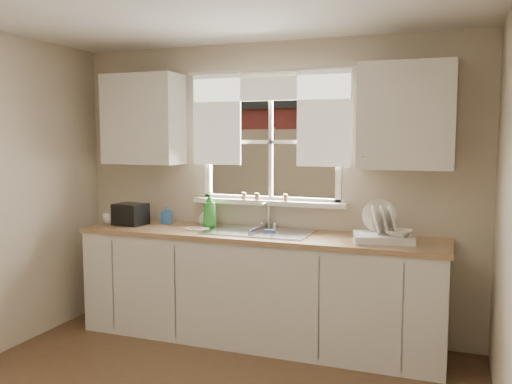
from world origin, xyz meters
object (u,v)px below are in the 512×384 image
at_px(dish_rack, 383,233).
at_px(black_appliance, 131,214).
at_px(soap_bottle_a, 210,210).
at_px(cup, 110,218).

bearing_deg(dish_rack, black_appliance, -179.97).
relative_size(soap_bottle_a, black_appliance, 1.18).
xyz_separation_m(soap_bottle_a, cup, (-0.92, -0.14, -0.10)).
height_order(cup, black_appliance, black_appliance).
distance_m(soap_bottle_a, cup, 0.94).
xyz_separation_m(dish_rack, black_appliance, (-2.22, -0.00, 0.03)).
relative_size(dish_rack, cup, 3.61).
height_order(dish_rack, black_appliance, dish_rack).
distance_m(cup, black_appliance, 0.20).
height_order(dish_rack, soap_bottle_a, soap_bottle_a).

